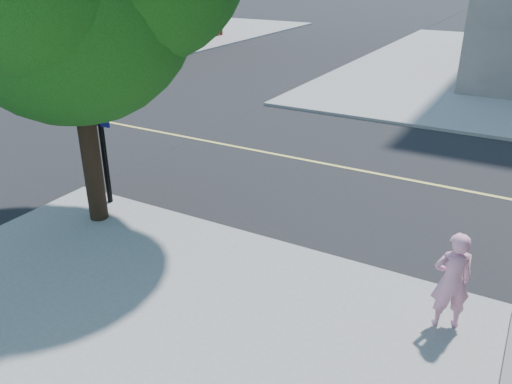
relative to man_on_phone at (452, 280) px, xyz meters
The scene contains 6 objects.
ground 7.66m from the man_on_phone, behind, with size 140.00×140.00×0.00m, color black.
road_ew 9.39m from the man_on_phone, 143.79° to the left, with size 140.00×9.00×0.01m, color black.
sidewalk_nw 37.95m from the man_on_phone, 143.59° to the left, with size 26.00×25.00×0.12m, color gray.
man_on_phone is the anchor object (origin of this frame).
signal_pole 9.74m from the man_on_phone, behind, with size 3.61×0.41×4.07m.
car_a 23.97m from the man_on_phone, 156.69° to the left, with size 2.27×4.92×1.37m, color white.
Camera 1 is at (8.14, -7.82, 5.11)m, focal length 36.27 mm.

